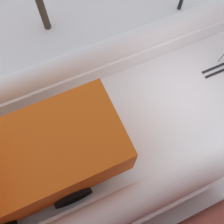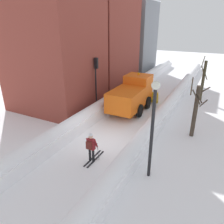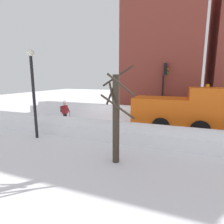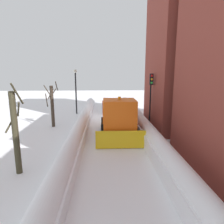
{
  "view_description": "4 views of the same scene",
  "coord_description": "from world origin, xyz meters",
  "views": [
    {
      "loc": [
        -2.61,
        4.12,
        7.96
      ],
      "look_at": [
        -0.01,
        2.94,
        1.35
      ],
      "focal_mm": 39.82,
      "sensor_mm": 36.0,
      "label": 1
    },
    {
      "loc": [
        6.17,
        -10.76,
        7.36
      ],
      "look_at": [
        -0.41,
        2.06,
        1.29
      ],
      "focal_mm": 34.53,
      "sensor_mm": 36.0,
      "label": 2
    },
    {
      "loc": [
        11.73,
        5.88,
        3.45
      ],
      "look_at": [
        0.7,
        1.71,
        1.24
      ],
      "focal_mm": 28.94,
      "sensor_mm": 36.0,
      "label": 3
    },
    {
      "loc": [
        0.61,
        20.64,
        4.79
      ],
      "look_at": [
        -0.13,
        3.14,
        1.18
      ],
      "focal_mm": 31.77,
      "sensor_mm": 36.0,
      "label": 4
    }
  ],
  "objects": [
    {
      "name": "plow_truck",
      "position": [
        -0.45,
        6.01,
        1.48
      ],
      "size": [
        3.2,
        5.98,
        3.12
      ],
      "color": "orange",
      "rests_on": "ground"
    }
  ]
}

